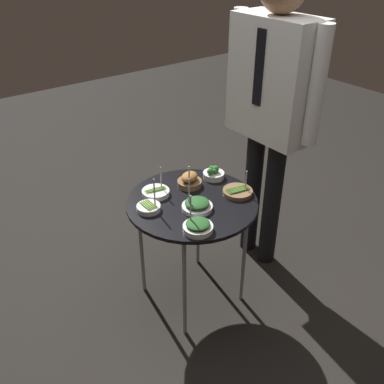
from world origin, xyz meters
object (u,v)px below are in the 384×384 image
at_px(bowl_spinach_front_right, 197,205).
at_px(bowl_asparagus_mid_right, 156,192).
at_px(waiter_figure, 272,94).
at_px(bowl_asparagus_mid_left, 149,207).
at_px(bowl_asparagus_front_center, 238,191).
at_px(serving_cart, 192,208).
at_px(bowl_roast_back_right, 190,180).
at_px(bowl_spinach_near_rim, 198,226).
at_px(bowl_broccoli_center, 213,174).

distance_m(bowl_spinach_front_right, bowl_asparagus_mid_right, 0.24).
bearing_deg(waiter_figure, bowl_asparagus_mid_left, -91.22).
xyz_separation_m(bowl_asparagus_front_center, bowl_asparagus_mid_left, (-0.15, -0.43, 0.00)).
bearing_deg(bowl_spinach_front_right, bowl_asparagus_mid_right, -159.88).
bearing_deg(bowl_asparagus_mid_left, serving_cart, 74.50).
height_order(bowl_asparagus_mid_right, bowl_roast_back_right, bowl_asparagus_mid_right).
xyz_separation_m(serving_cart, bowl_spinach_front_right, (0.07, -0.03, 0.07)).
bearing_deg(bowl_asparagus_mid_left, waiter_figure, 88.78).
bearing_deg(bowl_asparagus_mid_left, bowl_spinach_near_rim, 17.44).
xyz_separation_m(serving_cart, waiter_figure, (-0.04, 0.55, 0.46)).
xyz_separation_m(serving_cart, bowl_asparagus_front_center, (0.09, 0.22, 0.06)).
bearing_deg(bowl_asparagus_mid_left, bowl_asparagus_mid_right, 133.05).
distance_m(bowl_roast_back_right, bowl_spinach_near_rim, 0.39).
bearing_deg(bowl_asparagus_mid_left, bowl_roast_back_right, 102.37).
distance_m(bowl_asparagus_mid_right, bowl_roast_back_right, 0.19).
relative_size(bowl_spinach_front_right, bowl_roast_back_right, 1.31).
relative_size(bowl_broccoli_center, bowl_spinach_near_rim, 0.66).
xyz_separation_m(bowl_asparagus_mid_left, bowl_spinach_near_rim, (0.27, 0.08, 0.01)).
relative_size(bowl_asparagus_mid_left, bowl_roast_back_right, 1.30).
height_order(bowl_asparagus_mid_left, bowl_spinach_near_rim, bowl_spinach_near_rim).
height_order(bowl_roast_back_right, waiter_figure, waiter_figure).
xyz_separation_m(serving_cart, bowl_broccoli_center, (-0.11, 0.23, 0.07)).
bearing_deg(bowl_roast_back_right, bowl_broccoli_center, 85.39).
distance_m(bowl_broccoli_center, bowl_roast_back_right, 0.15).
relative_size(bowl_asparagus_mid_right, bowl_asparagus_mid_left, 0.83).
bearing_deg(bowl_asparagus_mid_right, bowl_roast_back_right, 80.01).
bearing_deg(bowl_roast_back_right, bowl_asparagus_mid_left, -77.63).
bearing_deg(bowl_asparagus_mid_left, bowl_broccoli_center, 96.65).
bearing_deg(serving_cart, bowl_spinach_near_rim, -31.43).
xyz_separation_m(bowl_asparagus_mid_left, bowl_roast_back_right, (-0.06, 0.29, 0.01)).
bearing_deg(bowl_spinach_near_rim, bowl_broccoli_center, 131.87).
relative_size(bowl_asparagus_mid_left, bowl_spinach_near_rim, 0.99).
bearing_deg(bowl_spinach_front_right, bowl_roast_back_right, 152.20).
bearing_deg(bowl_roast_back_right, serving_cart, -32.39).
height_order(bowl_asparagus_front_center, bowl_asparagus_mid_left, bowl_asparagus_mid_left).
distance_m(bowl_asparagus_mid_right, bowl_spinach_near_rim, 0.37).
height_order(serving_cart, bowl_spinach_near_rim, bowl_spinach_near_rim).
distance_m(bowl_spinach_front_right, waiter_figure, 0.71).
bearing_deg(bowl_asparagus_front_center, bowl_asparagus_mid_right, -126.37).
bearing_deg(bowl_asparagus_front_center, bowl_spinach_front_right, -93.50).
distance_m(serving_cart, bowl_roast_back_right, 0.16).
height_order(serving_cart, bowl_asparagus_front_center, bowl_asparagus_front_center).
bearing_deg(bowl_broccoli_center, waiter_figure, 78.19).
height_order(bowl_broccoli_center, bowl_asparagus_mid_left, bowl_asparagus_mid_left).
height_order(serving_cart, bowl_asparagus_mid_right, bowl_asparagus_mid_right).
height_order(bowl_asparagus_mid_left, bowl_roast_back_right, bowl_asparagus_mid_left).
height_order(bowl_asparagus_front_center, bowl_spinach_near_rim, bowl_spinach_near_rim).
xyz_separation_m(bowl_asparagus_mid_right, bowl_asparagus_mid_left, (0.10, -0.10, 0.00)).
xyz_separation_m(bowl_spinach_front_right, bowl_roast_back_right, (-0.20, 0.10, 0.01)).
bearing_deg(bowl_spinach_front_right, bowl_asparagus_front_center, 86.50).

